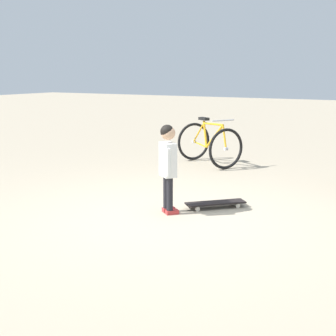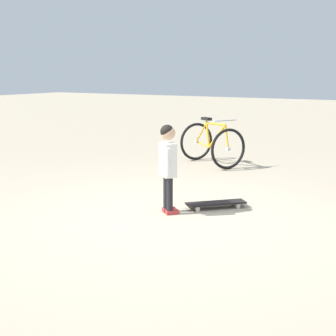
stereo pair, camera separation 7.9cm
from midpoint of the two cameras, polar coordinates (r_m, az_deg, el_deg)
name	(u,v)px [view 2 (the right image)]	position (r m, az deg, el deg)	size (l,w,h in m)	color
ground_plane	(169,219)	(5.56, 0.54, -6.03)	(50.00, 50.00, 0.00)	tan
child_person	(168,159)	(5.63, 0.41, 1.06)	(0.28, 0.38, 1.06)	black
skateboard	(216,203)	(6.01, 6.06, -4.18)	(0.67, 0.67, 0.07)	black
bicycle_near	(212,144)	(8.75, 5.43, 2.88)	(1.28, 1.16, 0.85)	black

